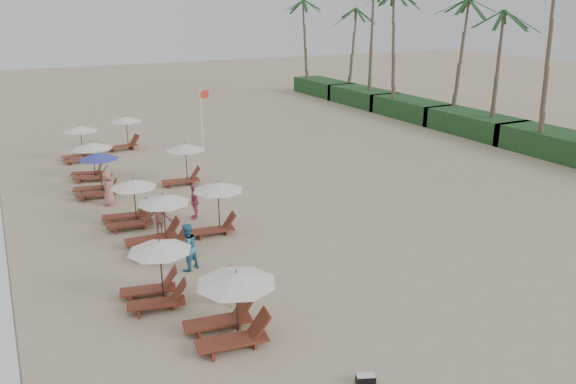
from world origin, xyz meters
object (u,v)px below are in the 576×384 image
beachgoer_mid_a (187,247)px  beachgoer_mid_b (160,216)px  lounger_station_2 (158,227)px  duffel_bag (366,379)px  lounger_station_1 (155,273)px  inland_station_0 (216,203)px  beachgoer_far_b (108,188)px  beachgoer_near (234,285)px  flag_pole_near (201,119)px  lounger_station_6 (78,143)px  inland_station_1 (183,161)px  lounger_station_3 (129,205)px  lounger_station_0 (229,307)px  beachgoer_far_a (195,201)px  inland_station_2 (124,131)px  lounger_station_5 (90,159)px  lounger_station_4 (96,176)px

beachgoer_mid_a → beachgoer_mid_b: bearing=-114.7°
lounger_station_2 → duffel_bag: lounger_station_2 is taller
lounger_station_1 → beachgoer_mid_b: 6.02m
inland_station_0 → beachgoer_far_b: (-3.46, 5.87, -0.51)m
beachgoer_near → flag_pole_near: 20.53m
lounger_station_6 → inland_station_1: size_ratio=0.90×
lounger_station_6 → lounger_station_3: bearing=-88.4°
lounger_station_0 → inland_station_0: 8.43m
beachgoer_far_a → beachgoer_near: bearing=20.6°
beachgoer_near → duffel_bag: bearing=-89.5°
inland_station_2 → beachgoer_near: 23.42m
lounger_station_0 → inland_station_1: inland_station_1 is taller
beachgoer_far_a → flag_pole_near: (4.32, 11.24, 1.56)m
flag_pole_near → lounger_station_1: bearing=-113.8°
duffel_bag → beachgoer_far_b: bearing=100.4°
lounger_station_2 → lounger_station_5: 11.61m
beachgoer_mid_b → lounger_station_5: bearing=-47.7°
inland_station_0 → inland_station_1: size_ratio=0.96×
inland_station_1 → beachgoer_far_a: inland_station_1 is taller
beachgoer_mid_a → flag_pole_near: size_ratio=0.43×
flag_pole_near → lounger_station_3: bearing=-124.0°
lounger_station_4 → beachgoer_mid_a: lounger_station_4 is taller
beachgoer_near → beachgoer_far_a: (1.45, 8.39, 0.09)m
beachgoer_mid_a → lounger_station_3: bearing=-105.6°
lounger_station_1 → duffel_bag: lounger_station_1 is taller
lounger_station_4 → beachgoer_mid_b: lounger_station_4 is taller
beachgoer_near → beachgoer_far_a: 8.52m
lounger_station_1 → lounger_station_4: lounger_station_4 is taller
inland_station_1 → beachgoer_mid_a: size_ratio=1.50×
lounger_station_4 → duffel_bag: 19.77m
beachgoer_far_a → beachgoer_far_b: bearing=-109.0°
lounger_station_4 → lounger_station_5: 3.22m
lounger_station_1 → inland_station_2: 22.28m
beachgoer_far_a → beachgoer_far_b: size_ratio=0.95×
lounger_station_4 → inland_station_1: size_ratio=0.91×
beachgoer_near → beachgoer_mid_b: bearing=79.5°
lounger_station_6 → beachgoer_mid_b: size_ratio=1.45×
duffel_bag → lounger_station_6: bearing=96.9°
inland_station_1 → flag_pole_near: 6.67m
beachgoer_near → lounger_station_6: bearing=79.9°
beachgoer_far_a → beachgoer_far_b: beachgoer_far_b is taller
beachgoer_near → lounger_station_1: bearing=133.2°
beachgoer_near → flag_pole_near: flag_pole_near is taller
lounger_station_2 → lounger_station_5: bearing=93.7°
lounger_station_2 → flag_pole_near: flag_pole_near is taller
lounger_station_1 → beachgoer_far_a: size_ratio=1.51×
lounger_station_2 → beachgoer_far_b: size_ratio=1.53×
inland_station_0 → lounger_station_2: bearing=-166.4°
inland_station_2 → beachgoer_mid_a: inland_station_2 is taller
beachgoer_mid_a → beachgoer_far_a: 5.48m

